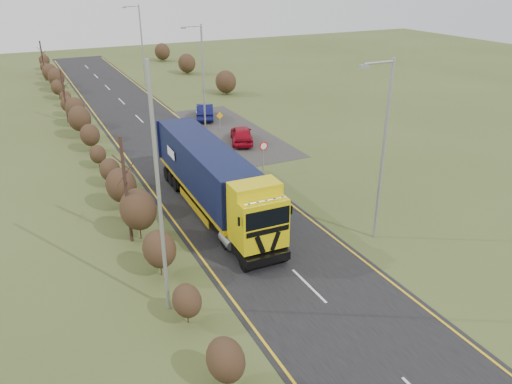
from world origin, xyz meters
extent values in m
plane|color=#424E21|center=(0.00, 0.00, 0.00)|extent=(160.00, 160.00, 0.00)
cube|color=black|center=(0.00, 10.00, 0.01)|extent=(8.00, 120.00, 0.02)
cube|color=#2F2D2A|center=(6.50, 20.00, 0.01)|extent=(6.00, 18.00, 0.02)
cube|color=gold|center=(-3.70, 10.00, 0.03)|extent=(0.12, 116.00, 0.01)
cube|color=gold|center=(3.70, 10.00, 0.03)|extent=(0.12, 116.00, 0.01)
cube|color=silver|center=(0.00, -4.00, 0.03)|extent=(0.12, 3.00, 0.01)
cube|color=silver|center=(0.00, 4.00, 0.03)|extent=(0.12, 3.00, 0.01)
cube|color=silver|center=(0.00, 12.00, 0.03)|extent=(0.12, 3.00, 0.01)
cube|color=silver|center=(0.00, 20.00, 0.03)|extent=(0.12, 3.00, 0.01)
cube|color=silver|center=(0.00, 28.00, 0.03)|extent=(0.12, 3.00, 0.01)
cube|color=silver|center=(0.00, 36.00, 0.03)|extent=(0.12, 3.00, 0.01)
cube|color=silver|center=(0.00, 44.00, 0.03)|extent=(0.12, 3.00, 0.01)
cube|color=silver|center=(0.00, 52.00, 0.03)|extent=(0.12, 3.00, 0.01)
cube|color=silver|center=(0.00, 60.00, 0.03)|extent=(0.12, 3.00, 0.01)
ellipsoid|color=#322516|center=(-5.97, -8.00, 1.26)|extent=(1.34, 1.74, 1.54)
ellipsoid|color=#322516|center=(-6.02, -4.00, 1.14)|extent=(1.21, 1.57, 1.39)
ellipsoid|color=#322516|center=(-6.00, 0.00, 1.49)|extent=(1.58, 2.06, 1.82)
ellipsoid|color=#322516|center=(-5.98, 4.00, 1.84)|extent=(1.96, 2.55, 2.25)
ellipsoid|color=#322516|center=(-6.03, 8.00, 1.72)|extent=(1.83, 2.38, 2.10)
ellipsoid|color=#322516|center=(-5.95, 12.00, 1.28)|extent=(1.37, 1.78, 1.57)
ellipsoid|color=#322516|center=(-6.06, 16.00, 1.13)|extent=(1.20, 1.56, 1.38)
ellipsoid|color=#322516|center=(-5.92, 20.00, 1.46)|extent=(1.55, 2.02, 1.78)
ellipsoid|color=#322516|center=(-6.09, 24.00, 1.83)|extent=(1.95, 2.53, 2.24)
ellipsoid|color=#322516|center=(-5.90, 28.00, 1.74)|extent=(1.85, 2.41, 2.13)
ellipsoid|color=#322516|center=(-6.12, 32.00, 1.31)|extent=(1.40, 1.81, 1.61)
ellipsoid|color=#322516|center=(-5.87, 36.00, 1.12)|extent=(1.19, 1.55, 1.37)
ellipsoid|color=#322516|center=(-6.14, 40.00, 1.43)|extent=(1.52, 1.97, 1.75)
ellipsoid|color=#322516|center=(-5.84, 44.00, 1.81)|extent=(1.93, 2.51, 2.22)
ellipsoid|color=#322516|center=(-6.17, 48.00, 1.76)|extent=(1.88, 2.44, 2.16)
ellipsoid|color=#322516|center=(-5.82, 52.00, 1.34)|extent=(1.43, 1.85, 1.64)
ellipsoid|color=#322516|center=(-6.19, 56.00, 1.12)|extent=(1.19, 1.55, 1.37)
ellipsoid|color=#322516|center=(-5.80, 60.00, 1.40)|extent=(1.49, 1.93, 1.71)
cylinder|color=#34201A|center=(-6.50, 4.00, 3.03)|extent=(0.18, 0.18, 6.05)
cylinder|color=#34201A|center=(-6.50, 30.00, 2.53)|extent=(0.18, 0.18, 5.06)
cylinder|color=#34201A|center=(-6.50, 52.00, 2.57)|extent=(0.18, 0.18, 5.15)
cube|color=black|center=(-1.11, 0.11, 0.69)|extent=(2.50, 4.62, 0.45)
cube|color=#D6C209|center=(-1.11, -0.79, 2.33)|extent=(2.53, 2.24, 2.58)
cube|color=black|center=(-1.11, -1.83, 0.54)|extent=(2.48, 0.18, 0.54)
cube|color=black|center=(-1.53, -1.89, 1.54)|extent=(0.60, 0.04, 1.07)
cube|color=black|center=(-0.69, -1.89, 1.54)|extent=(0.60, 0.04, 1.07)
cube|color=black|center=(-1.11, -1.86, 2.87)|extent=(2.33, 0.12, 0.94)
cube|color=black|center=(-1.11, -1.89, 2.18)|extent=(2.28, 0.09, 0.28)
cube|color=#D6C209|center=(-1.11, -0.44, 3.89)|extent=(2.51, 1.45, 0.55)
cylinder|color=silver|center=(-1.11, -1.63, 3.71)|extent=(2.18, 0.12, 0.06)
cube|color=black|center=(-2.53, -1.63, 2.92)|extent=(0.08, 0.12, 0.45)
cube|color=black|center=(0.31, -1.63, 2.92)|extent=(0.08, 0.12, 0.45)
cylinder|color=gray|center=(-2.25, 0.50, 0.74)|extent=(0.59, 1.30, 0.55)
cylinder|color=gray|center=(0.03, 0.50, 0.74)|extent=(0.59, 1.30, 0.55)
cube|color=gold|center=(-1.11, 6.55, 1.22)|extent=(2.81, 12.54, 0.24)
cube|color=black|center=(-1.11, 6.55, 2.70)|extent=(2.78, 12.15, 2.72)
cube|color=#101346|center=(-1.11, 12.61, 2.70)|extent=(2.46, 0.13, 2.72)
cube|color=#101346|center=(-1.11, 0.48, 2.70)|extent=(2.46, 0.13, 2.72)
cube|color=black|center=(-1.11, 10.31, 0.64)|extent=(2.37, 3.63, 0.35)
cube|color=gold|center=(-2.32, 5.55, 0.54)|extent=(0.19, 5.45, 0.45)
cube|color=gold|center=(0.10, 5.55, 0.54)|extent=(0.19, 5.45, 0.45)
cylinder|color=black|center=(-2.15, -1.48, 0.52)|extent=(0.34, 1.04, 1.03)
cylinder|color=black|center=(-0.07, -1.48, 0.52)|extent=(0.34, 1.04, 1.03)
cylinder|color=black|center=(-2.15, 1.00, 0.52)|extent=(0.34, 1.04, 1.03)
cylinder|color=black|center=(-0.07, 1.00, 0.52)|extent=(0.34, 1.04, 1.03)
cylinder|color=black|center=(-2.15, 9.42, 0.52)|extent=(0.34, 1.04, 1.03)
cylinder|color=black|center=(-0.07, 9.42, 0.52)|extent=(0.34, 1.04, 1.03)
cylinder|color=black|center=(-2.15, 10.41, 0.52)|extent=(0.34, 1.04, 1.03)
cylinder|color=black|center=(-0.07, 10.41, 0.52)|extent=(0.34, 1.04, 1.03)
cylinder|color=black|center=(-2.15, 11.40, 0.52)|extent=(0.34, 1.04, 1.03)
cylinder|color=black|center=(-0.07, 11.40, 0.52)|extent=(0.34, 1.04, 1.03)
imported|color=maroon|center=(6.07, 16.72, 0.75)|extent=(3.22, 4.77, 1.51)
imported|color=#0B0D3D|center=(5.97, 25.19, 0.76)|extent=(3.15, 4.88, 1.52)
cylinder|color=gray|center=(5.80, -1.57, 4.92)|extent=(0.18, 0.18, 9.85)
cylinder|color=gray|center=(4.92, -1.57, 9.68)|extent=(1.75, 0.12, 0.12)
cube|color=gray|center=(4.05, -1.57, 9.58)|extent=(0.49, 0.20, 0.15)
cylinder|color=gray|center=(5.16, 23.10, 4.63)|extent=(0.18, 0.18, 9.27)
cylinder|color=gray|center=(4.33, 23.10, 9.11)|extent=(1.65, 0.12, 0.12)
cube|color=gray|center=(3.51, 23.10, 9.01)|extent=(0.46, 0.19, 0.14)
cylinder|color=gray|center=(4.60, 42.77, 4.89)|extent=(0.18, 0.18, 9.79)
cylinder|color=gray|center=(3.73, 42.77, 9.63)|extent=(1.74, 0.12, 0.12)
cube|color=gray|center=(2.86, 42.77, 9.52)|extent=(0.49, 0.20, 0.15)
cylinder|color=gray|center=(-6.47, -2.68, 5.42)|extent=(0.16, 0.16, 10.84)
cylinder|color=gray|center=(4.68, 9.93, 1.00)|extent=(0.08, 0.08, 2.01)
cylinder|color=red|center=(4.68, 9.90, 2.01)|extent=(0.64, 0.04, 0.64)
cylinder|color=white|center=(4.68, 9.88, 2.01)|extent=(0.48, 0.02, 0.48)
cylinder|color=gray|center=(5.80, 20.95, 0.65)|extent=(0.08, 0.08, 1.30)
cube|color=#F3B10D|center=(5.80, 20.90, 1.40)|extent=(0.66, 0.04, 0.66)
camera|label=1|loc=(-11.00, -20.58, 13.78)|focal=35.00mm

